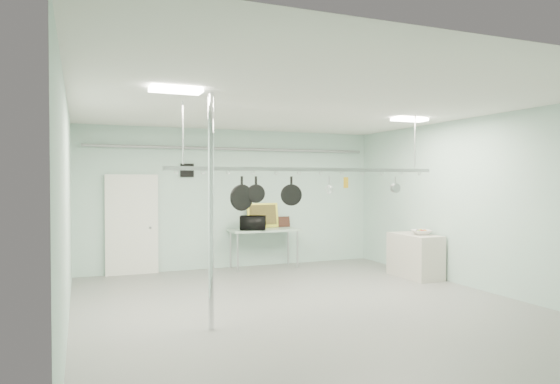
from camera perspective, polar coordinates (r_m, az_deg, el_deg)
name	(u,v)px	position (r m, az deg, el deg)	size (l,w,h in m)	color
floor	(307,307)	(8.15, 3.05, -13.01)	(8.00, 8.00, 0.00)	gray
ceiling	(307,106)	(7.99, 3.08, 9.76)	(7.00, 8.00, 0.02)	silver
back_wall	(234,199)	(11.65, -5.27, -0.76)	(7.00, 0.02, 3.20)	#9EBDB4
right_wall	(478,203)	(9.91, 21.68, -1.20)	(0.02, 8.00, 3.20)	#9EBDB4
door	(132,226)	(11.19, -16.57, -3.71)	(1.10, 0.10, 2.20)	silver
wall_vent	(187,170)	(11.36, -10.58, 2.46)	(0.30, 0.04, 0.30)	black
conduit_pipe	(235,149)	(11.58, -5.16, 4.93)	(0.07, 0.07, 6.60)	gray
chrome_pole	(211,211)	(6.77, -7.89, -2.22)	(0.08, 0.08, 3.20)	silver
prep_table	(264,232)	(11.52, -1.84, -4.60)	(1.60, 0.70, 0.91)	#A2BFA9
side_cabinet	(415,256)	(10.86, 15.17, -7.04)	(0.60, 1.20, 0.90)	beige
pot_rack	(310,168)	(8.26, 3.45, 2.79)	(4.80, 0.06, 1.00)	#B7B7BC
light_panel_left	(176,90)	(6.56, -11.82, 11.33)	(0.65, 0.30, 0.05)	white
light_panel_right	(410,120)	(9.72, 14.58, 8.02)	(0.65, 0.30, 0.05)	white
microwave	(253,223)	(11.28, -3.11, -3.55)	(0.57, 0.39, 0.32)	black
coffee_canister	(260,225)	(11.38, -2.34, -3.78)	(0.15, 0.15, 0.21)	white
painting_large	(263,215)	(11.80, -1.99, -2.70)	(0.78, 0.05, 0.58)	gold
painting_small	(284,222)	(12.00, 0.43, -3.42)	(0.30, 0.04, 0.25)	#371B13
fruit_bowl	(421,232)	(10.72, 15.86, -4.45)	(0.41, 0.41, 0.10)	silver
skillet_left	(242,194)	(7.83, -4.39, -0.20)	(0.41, 0.06, 0.55)	black
skillet_mid	(256,189)	(7.90, -2.77, 0.30)	(0.29, 0.06, 0.42)	black
skillet_right	(291,191)	(8.12, 1.30, 0.15)	(0.35, 0.06, 0.47)	black
whisk	(329,185)	(8.42, 5.63, 0.79)	(0.14, 0.14, 0.29)	#BBBABF
grater	(346,183)	(8.57, 7.54, 1.07)	(0.08, 0.02, 0.20)	yellow
saucepan	(395,185)	(9.11, 13.03, 0.78)	(0.16, 0.10, 0.29)	silver
fruit_cluster	(421,230)	(10.72, 15.86, -4.24)	(0.24, 0.24, 0.09)	#980E0F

